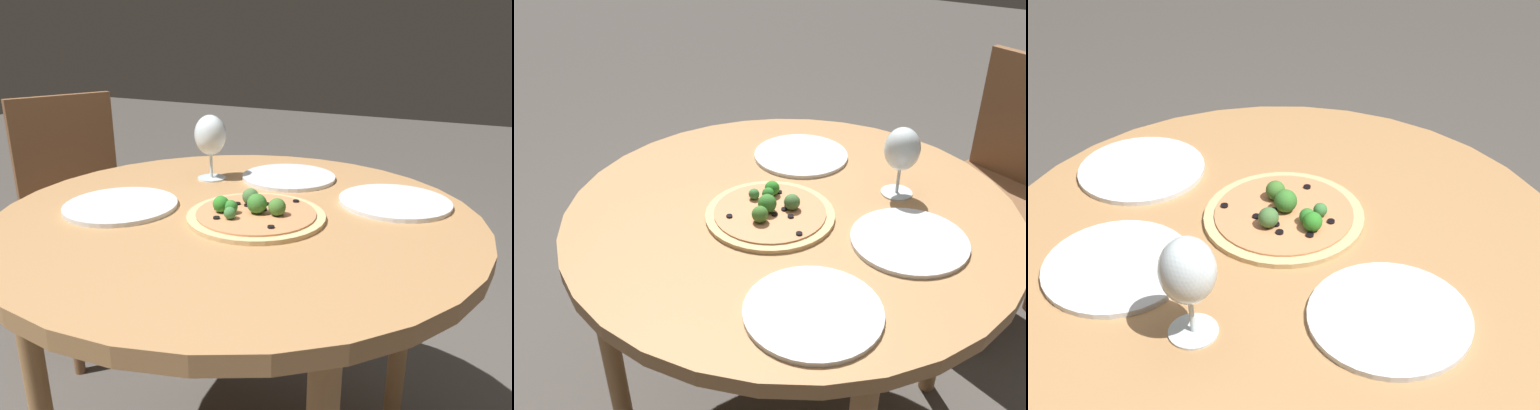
% 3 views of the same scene
% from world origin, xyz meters
% --- Properties ---
extents(dining_table, '(1.05, 1.05, 0.75)m').
position_xyz_m(dining_table, '(0.00, 0.00, 0.67)').
color(dining_table, '#A87A4C').
rests_on(dining_table, ground_plane).
extents(chair, '(0.52, 0.52, 0.90)m').
position_xyz_m(chair, '(0.85, -0.35, 0.50)').
color(chair, brown).
rests_on(chair, ground_plane).
extents(pizza, '(0.30, 0.30, 0.06)m').
position_xyz_m(pizza, '(-0.06, 0.03, 0.76)').
color(pizza, tan).
rests_on(pizza, dining_table).
extents(wine_glass, '(0.08, 0.08, 0.17)m').
position_xyz_m(wine_glass, '(0.19, -0.19, 0.86)').
color(wine_glass, silver).
rests_on(wine_glass, dining_table).
extents(plate_near, '(0.25, 0.25, 0.01)m').
position_xyz_m(plate_near, '(-0.30, -0.20, 0.75)').
color(plate_near, silver).
rests_on(plate_near, dining_table).
extents(plate_far, '(0.25, 0.25, 0.01)m').
position_xyz_m(plate_far, '(0.24, 0.10, 0.75)').
color(plate_far, silver).
rests_on(plate_far, dining_table).
extents(plate_side, '(0.25, 0.25, 0.01)m').
position_xyz_m(plate_side, '(0.00, -0.28, 0.75)').
color(plate_side, silver).
rests_on(plate_side, dining_table).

